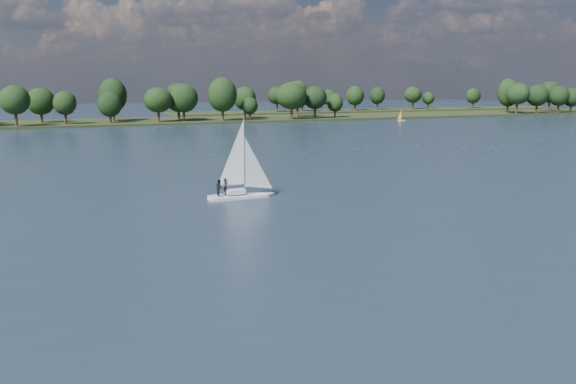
# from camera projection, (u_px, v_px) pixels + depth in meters

# --- Properties ---
(ground) EXTENTS (700.00, 700.00, 0.00)m
(ground) POSITION_uv_depth(u_px,v_px,m) (128.00, 159.00, 115.78)
(ground) COLOR #233342
(ground) RESTS_ON ground
(far_shore) EXTENTS (660.00, 40.00, 1.50)m
(far_shore) POSITION_uv_depth(u_px,v_px,m) (63.00, 124.00, 215.95)
(far_shore) COLOR black
(far_shore) RESTS_ON ground
(far_shore_back) EXTENTS (220.00, 30.00, 1.40)m
(far_shore_back) POSITION_uv_depth(u_px,v_px,m) (384.00, 111.00, 325.33)
(far_shore_back) COLOR black
(far_shore_back) RESTS_ON ground
(sailboat) EXTENTS (7.56, 2.29, 9.88)m
(sailboat) POSITION_uv_depth(u_px,v_px,m) (238.00, 175.00, 75.52)
(sailboat) COLOR silver
(sailboat) RESTS_ON ground
(dinghy_orange) EXTENTS (2.87, 2.16, 4.29)m
(dinghy_orange) POSITION_uv_depth(u_px,v_px,m) (401.00, 118.00, 238.07)
(dinghy_orange) COLOR silver
(dinghy_orange) RESTS_ON ground
(treeline) EXTENTS (562.62, 73.67, 17.32)m
(treeline) POSITION_uv_depth(u_px,v_px,m) (54.00, 101.00, 210.18)
(treeline) COLOR black
(treeline) RESTS_ON ground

